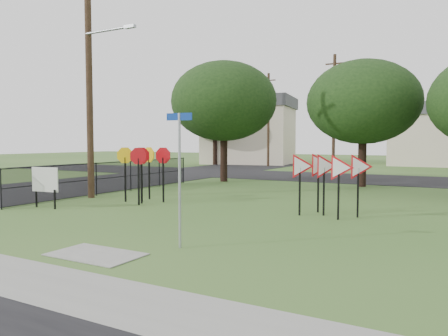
# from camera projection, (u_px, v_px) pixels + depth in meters

# --- Properties ---
(ground) EXTENTS (140.00, 140.00, 0.00)m
(ground) POSITION_uv_depth(u_px,v_px,m) (163.00, 234.00, 11.51)
(ground) COLOR #365D23
(sidewalk) EXTENTS (30.00, 1.60, 0.02)m
(sidewalk) POSITION_uv_depth(u_px,v_px,m) (21.00, 277.00, 7.85)
(sidewalk) COLOR gray
(sidewalk) RESTS_ON ground
(street_left) EXTENTS (8.00, 50.00, 0.02)m
(street_left) POSITION_uv_depth(u_px,v_px,m) (104.00, 182.00, 26.07)
(street_left) COLOR black
(street_left) RESTS_ON ground
(street_far) EXTENTS (60.00, 8.00, 0.02)m
(street_far) POSITION_uv_depth(u_px,v_px,m) (347.00, 178.00, 28.94)
(street_far) COLOR black
(street_far) RESTS_ON ground
(curb_pad) EXTENTS (2.00, 1.20, 0.02)m
(curb_pad) POSITION_uv_depth(u_px,v_px,m) (96.00, 255.00, 9.42)
(curb_pad) COLOR gray
(curb_pad) RESTS_ON ground
(street_name_sign) EXTENTS (0.64, 0.10, 3.10)m
(street_name_sign) POSITION_uv_depth(u_px,v_px,m) (180.00, 171.00, 9.95)
(street_name_sign) COLOR #A1A4A9
(street_name_sign) RESTS_ON ground
(stop_sign_cluster) EXTENTS (2.09, 1.78, 2.23)m
(stop_sign_cluster) POSITION_uv_depth(u_px,v_px,m) (143.00, 161.00, 17.48)
(stop_sign_cluster) COLOR black
(stop_sign_cluster) RESTS_ON ground
(yield_sign_cluster) EXTENTS (2.59, 1.45, 2.10)m
(yield_sign_cluster) POSITION_uv_depth(u_px,v_px,m) (328.00, 169.00, 14.24)
(yield_sign_cluster) COLOR black
(yield_sign_cluster) RESTS_ON ground
(info_board) EXTENTS (1.20, 0.18, 1.51)m
(info_board) POSITION_uv_depth(u_px,v_px,m) (45.00, 181.00, 15.97)
(info_board) COLOR black
(info_board) RESTS_ON ground
(utility_pole_main) EXTENTS (3.55, 0.33, 10.00)m
(utility_pole_main) POSITION_uv_depth(u_px,v_px,m) (90.00, 77.00, 18.63)
(utility_pole_main) COLOR #442F1F
(utility_pole_main) RESTS_ON ground
(far_pole_a) EXTENTS (1.40, 0.24, 9.00)m
(far_pole_a) POSITION_uv_depth(u_px,v_px,m) (334.00, 113.00, 33.11)
(far_pole_a) COLOR #442F1F
(far_pole_a) RESTS_ON ground
(far_pole_c) EXTENTS (1.40, 0.24, 9.00)m
(far_pole_c) POSITION_uv_depth(u_px,v_px,m) (268.00, 119.00, 42.23)
(far_pole_c) COLOR #442F1F
(far_pole_c) RESTS_ON ground
(fence_run) EXTENTS (0.05, 11.55, 1.50)m
(fence_run) POSITION_uv_depth(u_px,v_px,m) (114.00, 177.00, 20.61)
(fence_run) COLOR black
(fence_run) RESTS_ON ground
(house_left) EXTENTS (10.58, 8.88, 7.20)m
(house_left) POSITION_uv_depth(u_px,v_px,m) (249.00, 130.00, 47.73)
(house_left) COLOR beige
(house_left) RESTS_ON ground
(house_mid) EXTENTS (8.40, 8.40, 6.20)m
(house_mid) POSITION_uv_depth(u_px,v_px,m) (435.00, 134.00, 44.22)
(house_mid) COLOR beige
(house_mid) RESTS_ON ground
(tree_near_left) EXTENTS (6.40, 6.40, 7.27)m
(tree_near_left) POSITION_uv_depth(u_px,v_px,m) (224.00, 101.00, 26.33)
(tree_near_left) COLOR black
(tree_near_left) RESTS_ON ground
(tree_near_mid) EXTENTS (6.00, 6.00, 6.80)m
(tree_near_mid) POSITION_uv_depth(u_px,v_px,m) (363.00, 102.00, 23.33)
(tree_near_mid) COLOR black
(tree_near_mid) RESTS_ON ground
(tree_far_left) EXTENTS (6.80, 6.80, 7.73)m
(tree_far_left) POSITION_uv_depth(u_px,v_px,m) (215.00, 115.00, 45.12)
(tree_far_left) COLOR black
(tree_far_left) RESTS_ON ground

